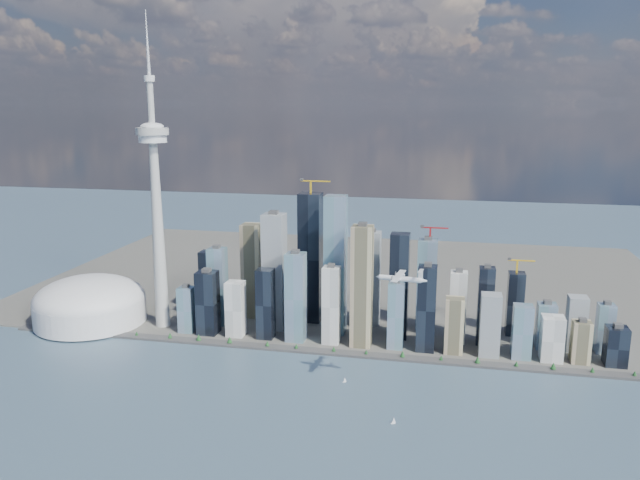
% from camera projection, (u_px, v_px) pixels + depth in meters
% --- Properties ---
extents(ground, '(4000.00, 4000.00, 0.00)m').
position_uv_depth(ground, '(274.00, 427.00, 789.79)').
color(ground, '#385263').
rests_on(ground, ground).
extents(seawall, '(1100.00, 22.00, 4.00)m').
position_uv_depth(seawall, '(316.00, 351.00, 1028.38)').
color(seawall, '#383838').
rests_on(seawall, ground).
extents(land, '(1400.00, 900.00, 3.00)m').
position_uv_depth(land, '(356.00, 278.00, 1458.73)').
color(land, '#4C4C47').
rests_on(land, ground).
extents(shoreline_trees, '(960.53, 7.20, 8.80)m').
position_uv_depth(shoreline_trees, '(316.00, 347.00, 1026.93)').
color(shoreline_trees, '#3F2D1E').
rests_on(shoreline_trees, seawall).
extents(skyscraper_cluster, '(736.00, 142.00, 266.78)m').
position_uv_depth(skyscraper_cluster, '(360.00, 291.00, 1082.13)').
color(skyscraper_cluster, black).
rests_on(skyscraper_cluster, land).
extents(needle_tower, '(56.00, 56.00, 550.50)m').
position_uv_depth(needle_tower, '(156.00, 200.00, 1096.04)').
color(needle_tower, '#B0AFAB').
rests_on(needle_tower, land).
extents(dome_stadium, '(200.00, 200.00, 86.00)m').
position_uv_depth(dome_stadium, '(90.00, 303.00, 1156.52)').
color(dome_stadium, white).
rests_on(dome_stadium, land).
extents(airplane, '(69.42, 61.52, 16.92)m').
position_uv_depth(airplane, '(401.00, 278.00, 832.01)').
color(airplane, white).
rests_on(airplane, ground).
extents(sailboat_west, '(6.98, 3.70, 9.77)m').
position_uv_depth(sailboat_west, '(394.00, 421.00, 798.28)').
color(sailboat_west, white).
rests_on(sailboat_west, ground).
extents(sailboat_east, '(5.73, 3.34, 8.12)m').
position_uv_depth(sailboat_east, '(345.00, 381.00, 917.07)').
color(sailboat_east, white).
rests_on(sailboat_east, ground).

